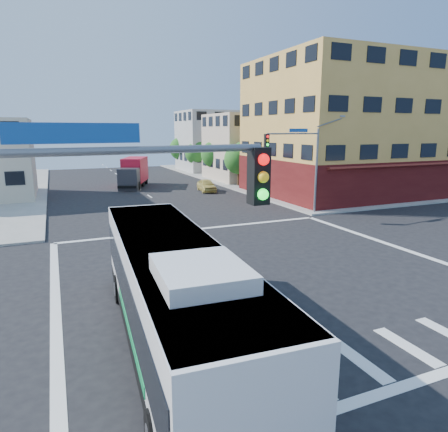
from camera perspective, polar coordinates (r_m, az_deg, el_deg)
name	(u,v)px	position (r m, az deg, el deg)	size (l,w,h in m)	color
ground	(262,272)	(20.06, 5.51, -7.94)	(120.00, 120.00, 0.00)	black
sidewalk_ne	(350,173)	(68.14, 17.51, 5.91)	(50.00, 50.00, 0.15)	gray
corner_building_ne	(345,139)	(45.50, 16.96, 10.43)	(18.10, 15.44, 14.00)	gold
building_east_near	(254,147)	(56.87, 4.31, 9.77)	(12.06, 10.06, 9.00)	#BCA88F
building_east_far	(217,141)	(69.58, -1.07, 10.66)	(12.06, 10.06, 10.00)	#A9A9A4
signal_mast_ne	(300,154)	(32.70, 10.87, 8.64)	(7.91, 1.13, 8.07)	slate
signal_mast_sw	(65,267)	(6.16, -21.82, -6.79)	(7.91, 1.01, 8.07)	slate
street_tree_a	(240,157)	(49.25, 2.25, 8.36)	(3.60, 3.60, 5.53)	#3A2215
street_tree_b	(215,153)	(56.56, -1.25, 9.03)	(3.80, 3.80, 5.79)	#3A2215
street_tree_c	(196,152)	(64.06, -3.95, 9.11)	(3.40, 3.40, 5.29)	#3A2215
street_tree_d	(181,147)	(71.63, -6.09, 9.74)	(4.00, 4.00, 6.03)	#3A2215
transit_bus	(172,293)	(12.77, -7.40, -10.83)	(3.66, 13.40, 3.92)	black
box_truck	(134,173)	(50.40, -12.78, 6.00)	(4.99, 8.08, 3.51)	#2A2A2F
parked_car	(207,185)	(45.69, -2.51, 4.40)	(1.63, 4.06, 1.38)	#C9B555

